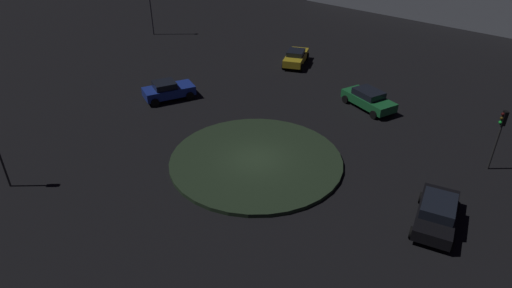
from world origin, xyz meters
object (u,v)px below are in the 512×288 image
object	(u,v)px
car_blue	(168,90)
car_green	(368,99)
traffic_light_west	(500,129)
car_black	(437,213)
car_yellow	(296,57)

from	to	relation	value
car_blue	car_green	world-z (taller)	car_blue
car_blue	traffic_light_west	xyz separation A→B (m)	(-22.31, 8.60, 2.04)
car_black	car_green	xyz separation A→B (m)	(1.48, -13.69, -0.00)
car_green	traffic_light_west	size ratio (longest dim) A/B	1.18
car_blue	car_green	bearing A→B (deg)	-32.52
car_yellow	car_black	bearing A→B (deg)	-151.04
car_blue	car_black	bearing A→B (deg)	-69.77
car_black	car_yellow	world-z (taller)	car_black
car_green	traffic_light_west	bearing A→B (deg)	2.38
car_black	car_blue	bearing A→B (deg)	-106.66
car_yellow	traffic_light_west	size ratio (longest dim) A/B	1.18
car_black	traffic_light_west	xyz separation A→B (m)	(-4.74, -5.52, 2.07)
car_yellow	traffic_light_west	xyz separation A→B (m)	(-11.86, 17.46, 2.07)
car_black	car_yellow	distance (m)	24.05
traffic_light_west	car_green	bearing A→B (deg)	-53.97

